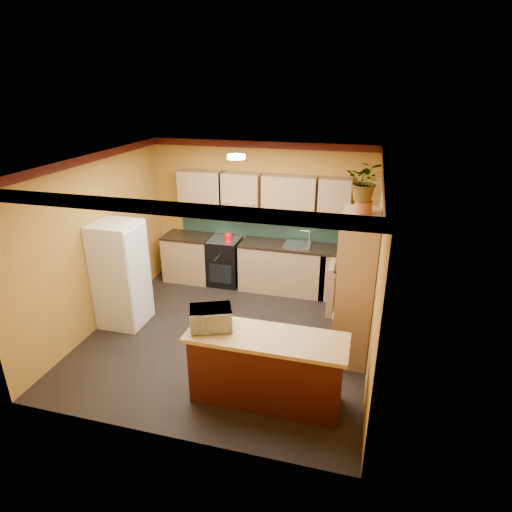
{
  "coord_description": "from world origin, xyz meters",
  "views": [
    {
      "loc": [
        1.89,
        -5.37,
        3.68
      ],
      "look_at": [
        0.34,
        0.45,
        1.2
      ],
      "focal_mm": 30.0,
      "sensor_mm": 36.0,
      "label": 1
    }
  ],
  "objects_px": {
    "pantry": "(355,288)",
    "breakfast_bar": "(266,371)",
    "stove": "(225,261)",
    "fridge": "(121,275)",
    "microwave": "(211,318)",
    "base_cabinets_back": "(256,265)"
  },
  "relations": [
    {
      "from": "breakfast_bar",
      "to": "stove",
      "type": "bearing_deg",
      "value": 117.12
    },
    {
      "from": "pantry",
      "to": "breakfast_bar",
      "type": "distance_m",
      "value": 1.71
    },
    {
      "from": "stove",
      "to": "pantry",
      "type": "xyz_separation_m",
      "value": [
        2.49,
        -1.75,
        0.59
      ]
    },
    {
      "from": "base_cabinets_back",
      "to": "stove",
      "type": "relative_size",
      "value": 4.01
    },
    {
      "from": "pantry",
      "to": "microwave",
      "type": "height_order",
      "value": "pantry"
    },
    {
      "from": "pantry",
      "to": "breakfast_bar",
      "type": "height_order",
      "value": "pantry"
    },
    {
      "from": "breakfast_bar",
      "to": "microwave",
      "type": "relative_size",
      "value": 3.68
    },
    {
      "from": "stove",
      "to": "fridge",
      "type": "bearing_deg",
      "value": -121.45
    },
    {
      "from": "fridge",
      "to": "breakfast_bar",
      "type": "bearing_deg",
      "value": -24.79
    },
    {
      "from": "base_cabinets_back",
      "to": "microwave",
      "type": "relative_size",
      "value": 7.47
    },
    {
      "from": "base_cabinets_back",
      "to": "fridge",
      "type": "relative_size",
      "value": 2.15
    },
    {
      "from": "pantry",
      "to": "base_cabinets_back",
      "type": "bearing_deg",
      "value": 136.93
    },
    {
      "from": "breakfast_bar",
      "to": "base_cabinets_back",
      "type": "bearing_deg",
      "value": 107.05
    },
    {
      "from": "stove",
      "to": "breakfast_bar",
      "type": "relative_size",
      "value": 0.51
    },
    {
      "from": "fridge",
      "to": "pantry",
      "type": "xyz_separation_m",
      "value": [
        3.6,
        0.06,
        0.2
      ]
    },
    {
      "from": "stove",
      "to": "breakfast_bar",
      "type": "height_order",
      "value": "stove"
    },
    {
      "from": "stove",
      "to": "pantry",
      "type": "relative_size",
      "value": 0.43
    },
    {
      "from": "breakfast_bar",
      "to": "fridge",
      "type": "bearing_deg",
      "value": 155.21
    },
    {
      "from": "base_cabinets_back",
      "to": "stove",
      "type": "height_order",
      "value": "stove"
    },
    {
      "from": "pantry",
      "to": "microwave",
      "type": "distance_m",
      "value": 2.07
    },
    {
      "from": "fridge",
      "to": "microwave",
      "type": "height_order",
      "value": "fridge"
    },
    {
      "from": "stove",
      "to": "microwave",
      "type": "distance_m",
      "value": 3.22
    }
  ]
}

